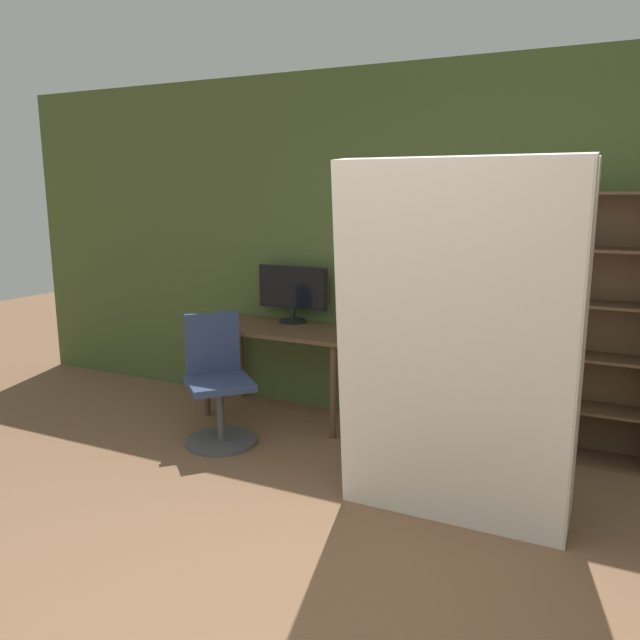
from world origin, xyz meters
TOP-DOWN VIEW (x-y plane):
  - wall_back at (0.00, 2.95)m, footprint 8.00×0.06m
  - desk at (-1.14, 2.60)m, footprint 1.24×0.63m
  - monitor at (-1.15, 2.79)m, footprint 0.62×0.22m
  - office_chair at (-1.31, 1.94)m, footprint 0.62×0.62m
  - bookshelf at (1.00, 2.79)m, footprint 0.80×0.32m
  - mattress_near at (0.49, 1.49)m, footprint 1.23×0.35m
  - mattress_far at (0.49, 1.75)m, footprint 1.23×0.32m

SIDE VIEW (x-z plane):
  - office_chair at x=-1.31m, z-range -0.09..0.84m
  - desk at x=-1.14m, z-range 0.27..1.01m
  - bookshelf at x=1.00m, z-range -0.02..1.77m
  - mattress_near at x=0.49m, z-range 0.00..1.96m
  - mattress_far at x=0.49m, z-range 0.00..1.96m
  - monitor at x=-1.15m, z-range 0.77..1.23m
  - wall_back at x=0.00m, z-range 0.00..2.70m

